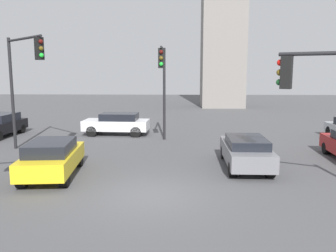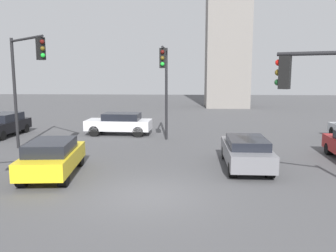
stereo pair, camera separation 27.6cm
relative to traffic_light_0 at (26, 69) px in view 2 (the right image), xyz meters
name	(u,v)px [view 2 (the right image)]	position (x,y,z in m)	size (l,w,h in m)	color
ground_plane	(147,195)	(6.67, -5.93, -4.26)	(104.06, 104.06, 0.00)	#4C4C4F
traffic_light_0	(26,69)	(0.00, 0.00, 0.00)	(2.92, 2.87, 5.89)	black
traffic_light_1	(165,74)	(6.76, 2.50, -0.27)	(0.32, 3.56, 5.54)	black
car_0	(4,124)	(-3.85, 4.71, -3.50)	(2.02, 4.21, 1.46)	black
car_4	(52,157)	(2.63, -3.85, -3.48)	(2.20, 4.28, 1.46)	yellow
car_5	(119,123)	(3.58, 5.52, -3.48)	(4.31, 1.98, 1.45)	silver
car_7	(246,151)	(10.58, -2.25, -3.52)	(1.85, 4.37, 1.36)	slate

